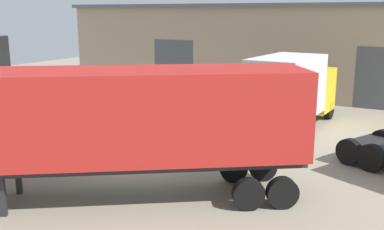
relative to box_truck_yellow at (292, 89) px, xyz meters
name	(u,v)px	position (x,y,z in m)	size (l,w,h in m)	color
ground_plane	(141,159)	(-3.60, -7.49, -1.94)	(60.00, 60.00, 0.00)	gray
warehouse_building	(288,47)	(-3.60, 10.82, 1.10)	(32.31, 9.13, 6.07)	tan
box_truck_yellow	(292,89)	(0.00, 0.00, 0.00)	(2.79, 6.60, 3.53)	yellow
container_trailer_orange	(121,118)	(-1.86, -10.83, 0.59)	(10.32, 8.25, 3.94)	red
oil_drum	(129,129)	(-5.72, -5.39, -1.50)	(0.58, 0.58, 0.88)	black
traffic_cone	(111,119)	(-8.15, -3.67, -1.68)	(0.40, 0.40, 0.55)	black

